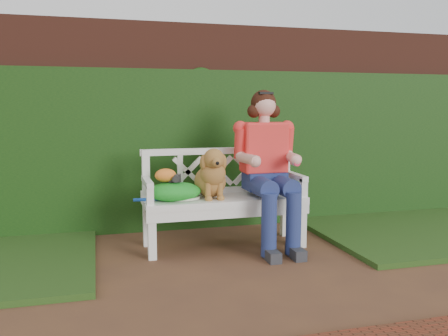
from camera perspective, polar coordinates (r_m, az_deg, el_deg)
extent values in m
plane|color=#4D2F21|center=(3.73, 2.42, -13.23)|extent=(60.00, 60.00, 0.00)
cube|color=#592A1E|center=(5.34, -3.70, 5.06)|extent=(10.00, 0.30, 2.20)
cube|color=#1E4410|center=(5.14, -3.19, 2.19)|extent=(10.00, 0.18, 1.70)
cube|color=black|center=(5.62, 23.61, -6.52)|extent=(2.60, 2.00, 0.05)
cube|color=#262626|center=(4.27, -5.92, -1.20)|extent=(0.12, 0.10, 0.07)
ellipsoid|color=orange|center=(4.27, -7.05, -0.88)|extent=(0.23, 0.20, 0.12)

